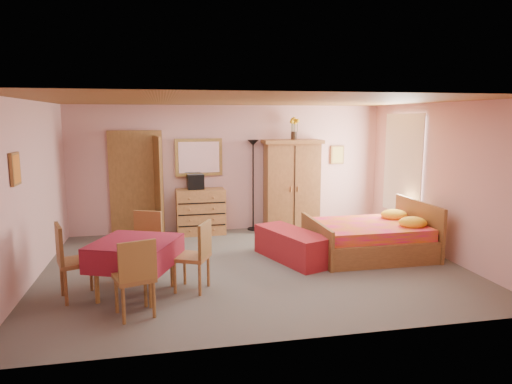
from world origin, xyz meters
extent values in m
plane|color=#646058|center=(0.00, 0.00, 0.00)|extent=(6.50, 6.50, 0.00)
plane|color=brown|center=(0.00, 0.00, 2.60)|extent=(6.50, 6.50, 0.00)
cube|color=#D69D9B|center=(0.00, 2.50, 1.30)|extent=(6.50, 0.10, 2.60)
cube|color=#D69D9B|center=(0.00, -2.50, 1.30)|extent=(6.50, 0.10, 2.60)
cube|color=#D69D9B|center=(-3.25, 0.00, 1.30)|extent=(0.10, 5.00, 2.60)
cube|color=#D69D9B|center=(3.25, 0.00, 1.30)|extent=(0.10, 5.00, 2.60)
cube|color=#9E6B35|center=(-1.90, 2.47, 1.02)|extent=(1.06, 0.12, 2.15)
cube|color=white|center=(3.21, 1.20, 1.45)|extent=(0.08, 1.40, 1.95)
cube|color=orange|center=(-3.22, -0.60, 1.70)|extent=(0.04, 0.32, 0.42)
cube|color=#D8BF59|center=(2.35, 2.47, 1.55)|extent=(0.30, 0.04, 0.40)
cube|color=#AF6F3B|center=(-0.65, 2.24, 0.46)|extent=(0.98, 0.50, 0.92)
cube|color=white|center=(-0.65, 2.45, 1.55)|extent=(0.96, 0.13, 0.76)
cube|color=black|center=(-0.74, 2.28, 1.07)|extent=(0.34, 0.26, 0.30)
cube|color=black|center=(0.46, 2.37, 0.95)|extent=(0.29, 0.29, 1.90)
cube|color=#945D32|center=(1.24, 2.18, 0.95)|extent=(1.23, 0.67, 1.90)
cube|color=gold|center=(1.30, 2.25, 2.13)|extent=(0.20, 0.20, 0.46)
cube|color=#E4165C|center=(2.05, 0.20, 0.46)|extent=(1.97, 1.55, 0.91)
cube|color=maroon|center=(0.68, 0.19, 0.25)|extent=(1.02, 1.58, 0.49)
cube|color=maroon|center=(-1.77, -0.84, 0.37)|extent=(1.32, 1.32, 0.74)
cube|color=brown|center=(-1.75, -1.52, 0.48)|extent=(0.55, 0.55, 0.96)
cube|color=#AF763B|center=(-1.70, -0.17, 0.48)|extent=(0.58, 0.58, 0.97)
cube|color=brown|center=(-2.50, -0.82, 0.50)|extent=(0.58, 0.58, 1.01)
cube|color=#A16636|center=(-1.03, -0.82, 0.48)|extent=(0.58, 0.58, 0.96)
camera|label=1|loc=(-1.37, -6.87, 2.34)|focal=32.00mm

